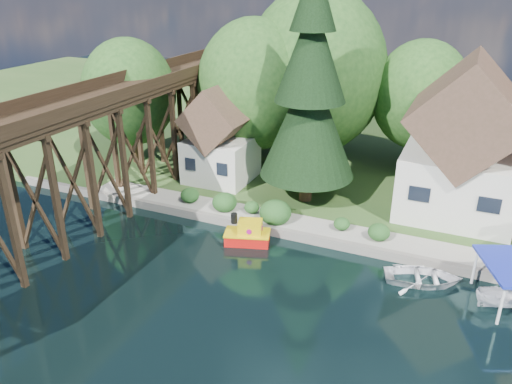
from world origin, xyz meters
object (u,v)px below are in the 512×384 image
at_px(conifer, 310,93).
at_px(tugboat, 248,234).
at_px(boat_white_a, 423,276).
at_px(boat_canopy, 508,289).
at_px(house_left, 463,149).
at_px(shed, 221,140).
at_px(trestle_bridge, 90,148).

relative_size(conifer, tugboat, 5.16).
relative_size(tugboat, boat_white_a, 0.76).
bearing_deg(conifer, boat_canopy, -29.19).
bearing_deg(conifer, house_left, 14.61).
bearing_deg(tugboat, boat_white_a, -0.62).
bearing_deg(tugboat, conifer, 77.19).
bearing_deg(house_left, boat_canopy, -71.68).
height_order(conifer, boat_canopy, conifer).
distance_m(tugboat, boat_canopy, 15.30).
bearing_deg(conifer, shed, 171.30).
height_order(conifer, tugboat, conifer).
xyz_separation_m(shed, conifer, (7.72, -1.18, 4.81)).
distance_m(shed, conifer, 9.17).
bearing_deg(trestle_bridge, shed, 61.81).
distance_m(trestle_bridge, house_left, 25.42).
bearing_deg(house_left, conifer, -165.39).
relative_size(house_left, tugboat, 3.36).
relative_size(trestle_bridge, shed, 5.63).
height_order(trestle_bridge, shed, trestle_bridge).
bearing_deg(boat_white_a, tugboat, 73.83).
distance_m(trestle_bridge, tugboat, 12.16).
bearing_deg(shed, boat_white_a, -25.64).
bearing_deg(conifer, trestle_bridge, -147.36).
height_order(house_left, boat_canopy, house_left).
relative_size(trestle_bridge, conifer, 2.61).
xyz_separation_m(shed, boat_white_a, (17.16, -8.24, -3.38)).
height_order(tugboat, boat_white_a, tugboat).
relative_size(shed, tugboat, 2.39).
relative_size(trestle_bridge, house_left, 4.01).
height_order(trestle_bridge, boat_canopy, trestle_bridge).
distance_m(conifer, boat_white_a, 14.36).
bearing_deg(tugboat, shed, 127.10).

